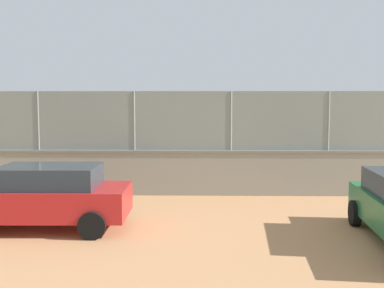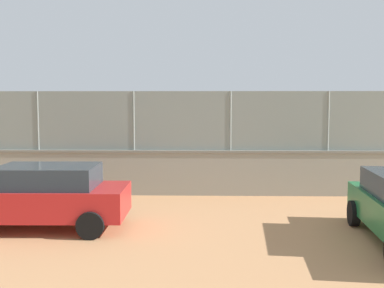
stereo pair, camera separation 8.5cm
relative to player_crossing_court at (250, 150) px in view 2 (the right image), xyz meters
The scene contains 8 objects.
ground_plane 6.94m from the player_crossing_court, 50.93° to the right, with size 260.00×260.00×0.00m, color tan.
perimeter_wall 9.18m from the player_crossing_court, 37.21° to the left, with size 25.42×0.80×1.47m.
fence_panel_on_wall 9.30m from the player_crossing_court, 37.21° to the left, with size 24.97×0.51×1.89m.
player_crossing_court is the anchor object (origin of this frame).
player_foreground_swinging 2.00m from the player_crossing_court, 65.44° to the right, with size 0.78×0.76×1.65m.
sports_ball 1.85m from the player_crossing_court, 136.17° to the left, with size 0.10×0.10×0.10m, color yellow.
spare_ball_by_wall 8.40m from the player_crossing_court, 30.57° to the left, with size 0.15×0.15×0.15m, color white.
parked_car_red 11.24m from the player_crossing_court, 59.46° to the left, with size 4.17×2.10×1.51m.
Camera 2 is at (-2.67, 25.91, 3.02)m, focal length 44.09 mm.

